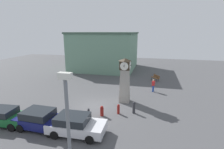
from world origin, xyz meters
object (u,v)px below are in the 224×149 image
Objects in this scene: bollard_near_tower at (89,113)px; bollard_end_row at (134,107)px; pedestrian_near_bench at (153,85)px; street_lamp_far_side at (69,136)px; car_navy_sedan at (4,116)px; bollard_far_row at (118,109)px; car_by_building at (76,125)px; bollard_mid_row at (102,111)px; clock_tower at (125,81)px; bench at (156,77)px; car_near_tower at (41,119)px.

bollard_end_row reaches higher than bollard_near_tower.
pedestrian_near_bench is at bearing 57.23° from bollard_near_tower.
street_lamp_far_side is (-1.39, -9.78, 2.97)m from bollard_end_row.
car_navy_sedan is 2.51× the size of pedestrian_near_bench.
bollard_near_tower is 0.91× the size of bollard_far_row.
car_by_building is 2.66× the size of pedestrian_near_bench.
bollard_mid_row is (1.07, 0.57, 0.05)m from bollard_near_tower.
clock_tower is at bearing 69.99° from bollard_mid_row.
clock_tower is at bearing 89.52° from bollard_far_row.
bollard_far_row is 0.23× the size of car_navy_sedan.
bench is (12.02, 16.75, -0.19)m from car_navy_sedan.
car_navy_sedan is at bearing -140.46° from clock_tower.
bench is at bearing 81.49° from street_lamp_far_side.
bollard_far_row is at bearing 29.33° from bollard_mid_row.
bench is at bearing 75.42° from bollard_far_row.
car_navy_sedan is at bearing -176.38° from car_near_tower.
car_by_building is at bearing -120.83° from bollard_far_row.
car_by_building is 0.71× the size of street_lamp_far_side.
clock_tower reaches higher than bollard_far_row.
bench is 1.00× the size of pedestrian_near_bench.
car_near_tower is 3.02m from car_by_building.
car_navy_sedan is at bearing -155.26° from bollard_mid_row.
car_navy_sedan is (-7.37, -3.40, 0.23)m from bollard_mid_row.
car_near_tower reaches higher than bollard_end_row.
bollard_mid_row is (-1.40, -3.84, -1.91)m from clock_tower.
bollard_end_row is 12.26m from bench.
pedestrian_near_bench is (3.01, 7.13, 0.45)m from bollard_far_row.
car_near_tower is 2.53× the size of bench.
clock_tower is at bearing 89.87° from street_lamp_far_side.
bollard_near_tower is at bearing -112.31° from bench.
pedestrian_near_bench is at bearing 76.31° from bollard_end_row.
car_by_building is at bearing -108.88° from clock_tower.
pedestrian_near_bench is (5.41, 11.15, 0.17)m from car_by_building.
car_by_building is at bearing -108.86° from bench.
bollard_near_tower is at bearing -151.17° from bollard_far_row.
car_by_building is 17.55m from bench.
bench is (5.72, 13.93, 0.09)m from bollard_near_tower.
bollard_mid_row is 0.59× the size of pedestrian_near_bench.
car_navy_sedan is 3.34m from car_near_tower.
car_near_tower reaches higher than bench.
bollard_mid_row is at bearing 24.74° from car_navy_sedan.
car_by_building is 2.67× the size of bench.
bollard_far_row is 9.81m from street_lamp_far_side.
car_navy_sedan is 1.00× the size of car_near_tower.
bollard_mid_row is 9.05m from pedestrian_near_bench.
bollard_mid_row is 5.16m from car_near_tower.
car_near_tower is 0.67× the size of street_lamp_far_side.
car_navy_sedan is at bearing -136.14° from pedestrian_near_bench.
bollard_mid_row is 0.85× the size of bollard_end_row.
car_by_building is at bearing -89.10° from bollard_near_tower.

